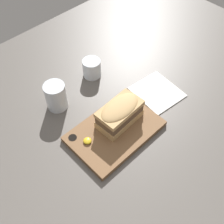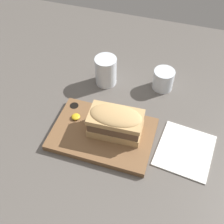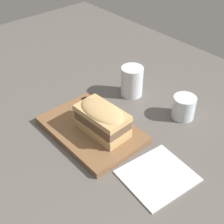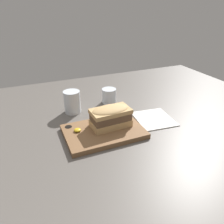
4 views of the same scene
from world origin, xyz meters
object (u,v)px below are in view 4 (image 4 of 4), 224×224
at_px(serving_board, 104,131).
at_px(sandwich, 111,116).
at_px(wine_glass, 109,96).
at_px(napkin, 154,119).
at_px(water_glass, 72,103).

relative_size(serving_board, sandwich, 1.91).
relative_size(serving_board, wine_glass, 4.16).
height_order(serving_board, napkin, serving_board).
distance_m(serving_board, water_glass, 0.24).
bearing_deg(napkin, serving_board, -175.12).
relative_size(sandwich, water_glass, 1.53).
bearing_deg(napkin, water_glass, 146.15).
bearing_deg(napkin, sandwich, -178.06).
height_order(water_glass, napkin, water_glass).
xyz_separation_m(serving_board, wine_glass, (0.13, 0.26, 0.02)).
height_order(sandwich, napkin, sandwich).
bearing_deg(sandwich, water_glass, 115.10).
relative_size(sandwich, napkin, 0.85).
bearing_deg(water_glass, serving_board, -74.24).
distance_m(serving_board, napkin, 0.24).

